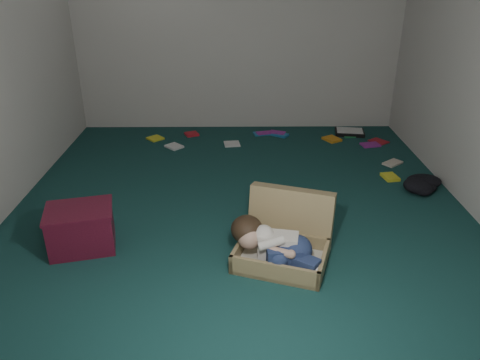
{
  "coord_description": "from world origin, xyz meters",
  "views": [
    {
      "loc": [
        -0.04,
        -3.64,
        1.99
      ],
      "look_at": [
        0.0,
        -0.15,
        0.35
      ],
      "focal_mm": 35.0,
      "sensor_mm": 36.0,
      "label": 1
    }
  ],
  "objects": [
    {
      "name": "floor",
      "position": [
        0.0,
        0.0,
        0.0
      ],
      "size": [
        4.5,
        4.5,
        0.0
      ],
      "primitive_type": "plane",
      "color": "#153C3A",
      "rests_on": "ground"
    },
    {
      "name": "wall_back",
      "position": [
        0.0,
        2.25,
        1.3
      ],
      "size": [
        4.5,
        0.0,
        4.5
      ],
      "primitive_type": "plane",
      "rotation": [
        1.57,
        0.0,
        0.0
      ],
      "color": "silver",
      "rests_on": "ground"
    },
    {
      "name": "wall_front",
      "position": [
        0.0,
        -2.25,
        1.3
      ],
      "size": [
        4.5,
        0.0,
        4.5
      ],
      "primitive_type": "plane",
      "rotation": [
        -1.57,
        0.0,
        0.0
      ],
      "color": "silver",
      "rests_on": "ground"
    },
    {
      "name": "suitcase",
      "position": [
        0.33,
        -0.72,
        0.14
      ],
      "size": [
        0.8,
        0.79,
        0.47
      ],
      "rotation": [
        0.0,
        0.0,
        -0.33
      ],
      "color": "#9E8757",
      "rests_on": "floor"
    },
    {
      "name": "person",
      "position": [
        0.23,
        -0.86,
        0.18
      ],
      "size": [
        0.63,
        0.49,
        0.29
      ],
      "rotation": [
        0.0,
        0.0,
        -0.33
      ],
      "color": "white",
      "rests_on": "suitcase"
    },
    {
      "name": "maroon_bin",
      "position": [
        -1.2,
        -0.6,
        0.17
      ],
      "size": [
        0.56,
        0.48,
        0.33
      ],
      "rotation": [
        0.0,
        0.0,
        0.24
      ],
      "color": "#531023",
      "rests_on": "floor"
    },
    {
      "name": "backpack",
      "position": [
        -1.34,
        -0.41,
        0.11
      ],
      "size": [
        0.4,
        0.34,
        0.22
      ],
      "primitive_type": null,
      "rotation": [
        0.0,
        0.0,
        0.12
      ],
      "color": "black",
      "rests_on": "floor"
    },
    {
      "name": "clothing_pile",
      "position": [
        1.7,
        0.39,
        0.06
      ],
      "size": [
        0.46,
        0.4,
        0.13
      ],
      "primitive_type": null,
      "rotation": [
        0.0,
        0.0,
        0.2
      ],
      "color": "black",
      "rests_on": "floor"
    },
    {
      "name": "paper_tray",
      "position": [
        1.41,
        1.95,
        0.02
      ],
      "size": [
        0.39,
        0.32,
        0.05
      ],
      "rotation": [
        0.0,
        0.0,
        -0.15
      ],
      "color": "black",
      "rests_on": "floor"
    },
    {
      "name": "book_scatter",
      "position": [
        0.62,
        1.59,
        0.01
      ],
      "size": [
        2.93,
        1.57,
        0.02
      ],
      "color": "yellow",
      "rests_on": "floor"
    }
  ]
}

